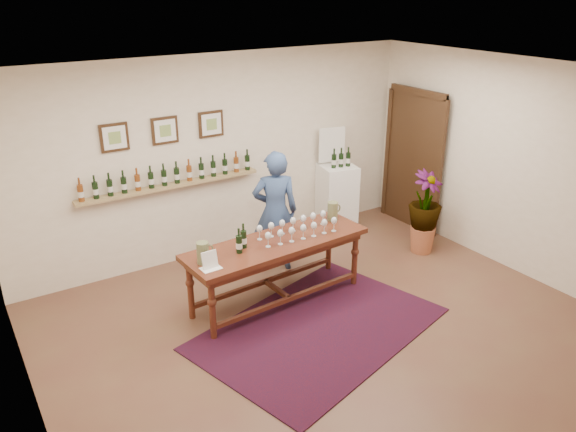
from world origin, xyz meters
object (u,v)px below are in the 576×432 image
tasting_table (277,250)px  display_pedestal (337,198)px  person (275,212)px  potted_plant (425,212)px

tasting_table → display_pedestal: bearing=31.9°
person → tasting_table: bearing=84.6°
potted_plant → tasting_table: bearing=-179.4°
display_pedestal → person: 1.66m
display_pedestal → person: (-1.51, -0.62, 0.31)m
tasting_table → potted_plant: bearing=-2.7°
potted_plant → person: size_ratio=0.63×
tasting_table → person: 0.88m
tasting_table → person: size_ratio=1.39×
tasting_table → display_pedestal: 2.39m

